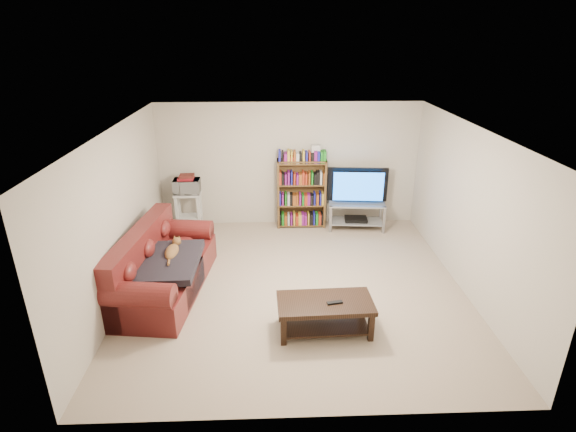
{
  "coord_description": "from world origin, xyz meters",
  "views": [
    {
      "loc": [
        -0.34,
        -5.9,
        3.62
      ],
      "look_at": [
        -0.1,
        0.4,
        1.0
      ],
      "focal_mm": 28.0,
      "sensor_mm": 36.0,
      "label": 1
    }
  ],
  "objects_px": {
    "coffee_table": "(325,310)",
    "tv_stand": "(356,211)",
    "sofa": "(160,270)",
    "bookshelf": "(301,193)"
  },
  "relations": [
    {
      "from": "sofa",
      "to": "coffee_table",
      "type": "bearing_deg",
      "value": -18.11
    },
    {
      "from": "coffee_table",
      "to": "sofa",
      "type": "bearing_deg",
      "value": 153.2
    },
    {
      "from": "coffee_table",
      "to": "tv_stand",
      "type": "bearing_deg",
      "value": 71.03
    },
    {
      "from": "sofa",
      "to": "bookshelf",
      "type": "height_order",
      "value": "bookshelf"
    },
    {
      "from": "coffee_table",
      "to": "bookshelf",
      "type": "bearing_deg",
      "value": 89.35
    },
    {
      "from": "coffee_table",
      "to": "tv_stand",
      "type": "height_order",
      "value": "tv_stand"
    },
    {
      "from": "bookshelf",
      "to": "tv_stand",
      "type": "bearing_deg",
      "value": -7.98
    },
    {
      "from": "sofa",
      "to": "bookshelf",
      "type": "relative_size",
      "value": 1.73
    },
    {
      "from": "tv_stand",
      "to": "bookshelf",
      "type": "relative_size",
      "value": 0.82
    },
    {
      "from": "coffee_table",
      "to": "bookshelf",
      "type": "relative_size",
      "value": 0.91
    }
  ]
}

